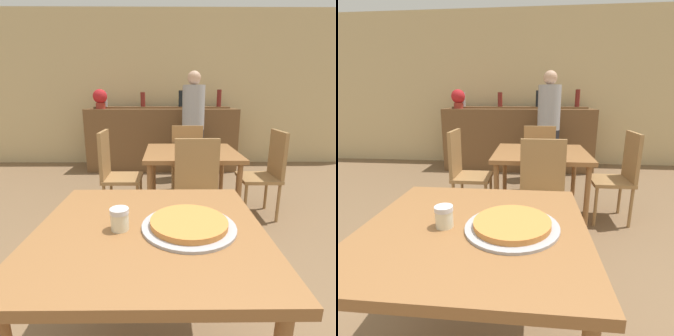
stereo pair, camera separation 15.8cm
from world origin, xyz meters
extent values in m
cube|color=#D1B784|center=(0.00, 4.19, 1.40)|extent=(8.00, 0.05, 2.80)
cube|color=brown|center=(0.00, 0.00, 0.73)|extent=(0.93, 0.89, 0.04)
cylinder|color=brown|center=(-0.40, 0.38, 0.36)|extent=(0.05, 0.05, 0.71)
cylinder|color=brown|center=(0.40, 0.38, 0.36)|extent=(0.05, 0.05, 0.71)
cube|color=brown|center=(0.33, 1.69, 0.71)|extent=(0.95, 0.89, 0.04)
cylinder|color=brown|center=(-0.08, 1.31, 0.34)|extent=(0.05, 0.05, 0.69)
cylinder|color=brown|center=(0.75, 1.31, 0.34)|extent=(0.05, 0.05, 0.69)
cylinder|color=brown|center=(-0.08, 2.08, 0.34)|extent=(0.05, 0.05, 0.69)
cylinder|color=brown|center=(0.75, 2.08, 0.34)|extent=(0.05, 0.05, 0.69)
cube|color=brown|center=(0.00, 3.69, 0.54)|extent=(2.60, 0.56, 1.08)
cube|color=brown|center=(0.00, 3.83, 1.09)|extent=(2.39, 0.24, 0.03)
cylinder|color=#9999A3|center=(-1.02, 3.83, 1.23)|extent=(0.09, 0.09, 0.25)
cylinder|color=maroon|center=(-0.34, 3.83, 1.23)|extent=(0.08, 0.08, 0.25)
cylinder|color=black|center=(0.34, 3.83, 1.25)|extent=(0.09, 0.09, 0.28)
cylinder|color=maroon|center=(1.02, 3.83, 1.25)|extent=(0.08, 0.08, 0.29)
cube|color=olive|center=(0.33, 1.00, 0.43)|extent=(0.40, 0.40, 0.04)
cube|color=olive|center=(0.33, 1.18, 0.69)|extent=(0.38, 0.04, 0.48)
cylinder|color=olive|center=(0.16, 0.83, 0.21)|extent=(0.03, 0.03, 0.41)
cylinder|color=olive|center=(0.50, 0.83, 0.21)|extent=(0.03, 0.03, 0.41)
cylinder|color=olive|center=(0.16, 1.17, 0.21)|extent=(0.03, 0.03, 0.41)
cylinder|color=olive|center=(0.50, 1.17, 0.21)|extent=(0.03, 0.03, 0.41)
cube|color=olive|center=(0.33, 2.39, 0.43)|extent=(0.40, 0.40, 0.04)
cube|color=olive|center=(0.33, 2.21, 0.69)|extent=(0.38, 0.04, 0.48)
cylinder|color=olive|center=(0.50, 2.56, 0.21)|extent=(0.03, 0.03, 0.41)
cylinder|color=olive|center=(0.16, 2.56, 0.21)|extent=(0.03, 0.03, 0.41)
cylinder|color=olive|center=(0.50, 2.22, 0.21)|extent=(0.03, 0.03, 0.41)
cylinder|color=olive|center=(0.16, 2.22, 0.21)|extent=(0.03, 0.03, 0.41)
cube|color=olive|center=(-0.39, 1.69, 0.43)|extent=(0.40, 0.40, 0.04)
cube|color=olive|center=(-0.57, 1.69, 0.69)|extent=(0.04, 0.38, 0.48)
cylinder|color=olive|center=(-0.22, 1.52, 0.21)|extent=(0.03, 0.03, 0.41)
cylinder|color=olive|center=(-0.22, 1.86, 0.21)|extent=(0.03, 0.03, 0.41)
cylinder|color=olive|center=(-0.56, 1.52, 0.21)|extent=(0.03, 0.03, 0.41)
cylinder|color=olive|center=(-0.56, 1.86, 0.21)|extent=(0.03, 0.03, 0.41)
cube|color=olive|center=(1.06, 1.69, 0.43)|extent=(0.40, 0.40, 0.04)
cube|color=olive|center=(1.24, 1.69, 0.69)|extent=(0.04, 0.38, 0.48)
cylinder|color=olive|center=(0.89, 1.86, 0.21)|extent=(0.03, 0.03, 0.41)
cylinder|color=olive|center=(0.89, 1.52, 0.21)|extent=(0.03, 0.03, 0.41)
cylinder|color=olive|center=(1.23, 1.86, 0.21)|extent=(0.03, 0.03, 0.41)
cylinder|color=olive|center=(1.23, 1.52, 0.21)|extent=(0.03, 0.03, 0.41)
cylinder|color=#A3A3A8|center=(0.16, -0.02, 0.76)|extent=(0.38, 0.38, 0.01)
cylinder|color=#CC7A38|center=(0.16, -0.02, 0.78)|extent=(0.31, 0.31, 0.02)
cylinder|color=beige|center=(-0.12, -0.03, 0.79)|extent=(0.07, 0.07, 0.07)
cylinder|color=silver|center=(-0.12, -0.03, 0.83)|extent=(0.08, 0.08, 0.02)
cube|color=#2D2D38|center=(0.49, 3.11, 0.39)|extent=(0.32, 0.18, 0.79)
cylinder|color=#9E9EA3|center=(0.49, 3.11, 1.12)|extent=(0.34, 0.34, 0.66)
sphere|color=tan|center=(0.49, 3.11, 1.55)|extent=(0.20, 0.20, 0.20)
cylinder|color=maroon|center=(-1.05, 3.64, 1.13)|extent=(0.16, 0.16, 0.10)
sphere|color=red|center=(-1.05, 3.64, 1.28)|extent=(0.24, 0.24, 0.24)
camera|label=1|loc=(0.07, -0.98, 1.26)|focal=28.00mm
camera|label=2|loc=(0.22, -0.98, 1.26)|focal=28.00mm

